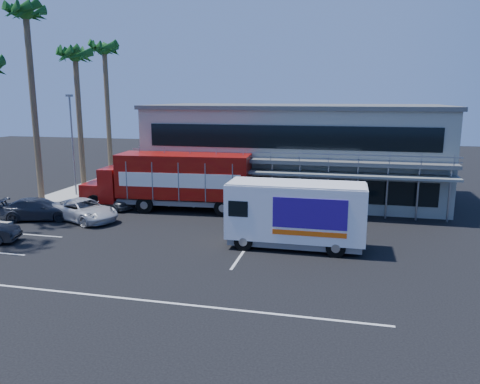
# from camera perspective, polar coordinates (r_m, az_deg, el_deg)

# --- Properties ---
(ground) EXTENTS (120.00, 120.00, 0.00)m
(ground) POSITION_cam_1_polar(r_m,az_deg,el_deg) (24.47, -4.55, -7.43)
(ground) COLOR black
(ground) RESTS_ON ground
(building) EXTENTS (22.40, 12.00, 7.30)m
(building) POSITION_cam_1_polar(r_m,az_deg,el_deg) (37.43, 6.76, 4.93)
(building) COLOR gray
(building) RESTS_ON ground
(curb_strip) EXTENTS (3.00, 32.00, 0.16)m
(curb_strip) POSITION_cam_1_polar(r_m,az_deg,el_deg) (36.55, -24.54, -1.91)
(curb_strip) COLOR #A5A399
(curb_strip) RESTS_ON ground
(palm_d) EXTENTS (2.80, 2.80, 14.75)m
(palm_d) POSITION_cam_1_polar(r_m,az_deg,el_deg) (37.70, -24.57, 17.99)
(palm_d) COLOR brown
(palm_d) RESTS_ON ground
(palm_e) EXTENTS (2.80, 2.80, 12.25)m
(palm_e) POSITION_cam_1_polar(r_m,az_deg,el_deg) (41.33, -19.41, 14.60)
(palm_e) COLOR brown
(palm_e) RESTS_ON ground
(palm_f) EXTENTS (2.80, 2.80, 13.25)m
(palm_f) POSITION_cam_1_polar(r_m,az_deg,el_deg) (46.33, -16.17, 15.52)
(palm_f) COLOR brown
(palm_f) RESTS_ON ground
(light_pole_far) EXTENTS (0.50, 0.25, 8.09)m
(light_pole_far) POSITION_cam_1_polar(r_m,az_deg,el_deg) (39.44, -19.75, 5.91)
(light_pole_far) COLOR gray
(light_pole_far) RESTS_ON ground
(red_truck) EXTENTS (12.11, 3.60, 4.02)m
(red_truck) POSITION_cam_1_polar(r_m,az_deg,el_deg) (33.21, -8.14, 1.53)
(red_truck) COLOR #A0110C
(red_truck) RESTS_ON ground
(white_van) EXTENTS (7.24, 2.55, 3.53)m
(white_van) POSITION_cam_1_polar(r_m,az_deg,el_deg) (24.91, 6.78, -2.63)
(white_van) COLOR white
(white_van) RESTS_ON ground
(parked_car_c) EXTENTS (5.55, 4.06, 1.40)m
(parked_car_c) POSITION_cam_1_polar(r_m,az_deg,el_deg) (32.04, -18.54, -2.10)
(parked_car_c) COLOR silver
(parked_car_c) RESTS_ON ground
(parked_car_d) EXTENTS (5.21, 3.35, 1.41)m
(parked_car_d) POSITION_cam_1_polar(r_m,az_deg,el_deg) (33.38, -23.29, -1.92)
(parked_car_d) COLOR #2B2F3A
(parked_car_d) RESTS_ON ground
(parked_car_e) EXTENTS (4.25, 2.83, 1.34)m
(parked_car_e) POSITION_cam_1_polar(r_m,az_deg,el_deg) (34.94, -15.60, -0.86)
(parked_car_e) COLOR slate
(parked_car_e) RESTS_ON ground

